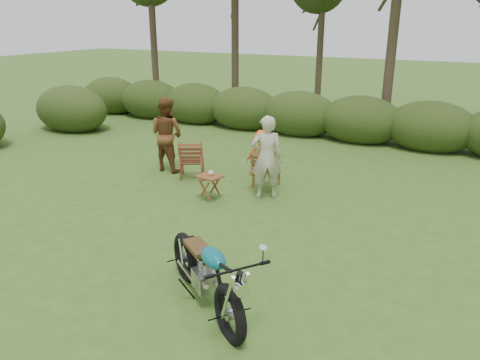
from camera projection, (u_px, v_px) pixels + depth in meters
The scene contains 10 objects.
ground at pixel (204, 274), 6.92m from camera, with size 80.00×80.00×0.00m, color #34531B.
tree_line at pixel (394, 10), 13.57m from camera, with size 22.52×11.62×8.14m.
motorcycle at pixel (206, 303), 6.23m from camera, with size 2.14×0.81×1.22m, color #0E9EB8, non-canonical shape.
lawn_chair_right at pixel (266, 186), 10.53m from camera, with size 0.61×0.61×0.89m, color brown, non-canonical shape.
lawn_chair_left at pixel (192, 177), 11.15m from camera, with size 0.63×0.63×0.91m, color #602D18, non-canonical shape.
side_table at pixel (210, 187), 9.70m from camera, with size 0.51×0.43×0.52m, color brown, non-canonical shape.
cup at pixel (211, 173), 9.61m from camera, with size 0.12×0.12×0.10m, color beige.
adult_a at pixel (266, 197), 9.89m from camera, with size 0.64×0.42×1.75m, color #B9B598.
adult_b at pixel (169, 170), 11.69m from camera, with size 0.88×0.69×1.81m, color brown.
child at pixel (261, 177), 11.16m from camera, with size 0.74×0.42×1.14m, color #EA5516.
Camera 1 is at (3.32, -5.12, 3.59)m, focal length 35.00 mm.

